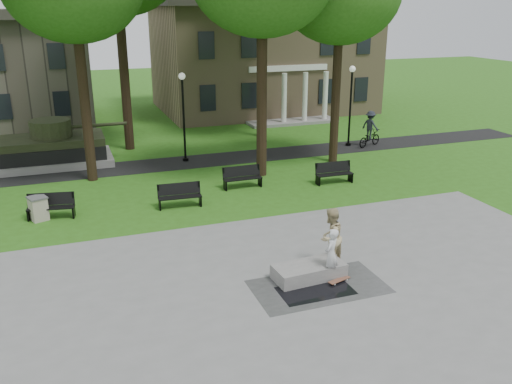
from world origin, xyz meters
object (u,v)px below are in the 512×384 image
Objects in this scene: concrete_block at (309,271)px; trash_bin at (38,208)px; friend_watching at (330,237)px; cyclist at (370,132)px; park_bench_0 at (51,205)px; skateboarder at (331,254)px.

trash_bin is (-7.92, 8.02, 0.24)m from concrete_block.
friend_watching is 16.38m from cyclist.
concrete_block is 11.27m from trash_bin.
friend_watching reaches higher than park_bench_0.
skateboarder is at bearing -36.03° from park_bench_0.
concrete_block is 1.13× the size of friend_watching.
trash_bin is (-8.51, 8.30, -0.36)m from skateboarder.
friend_watching is at bearing -158.66° from skateboarder.
park_bench_0 is at bearing -89.19° from skateboarder.
friend_watching is 11.62m from trash_bin.
cyclist is (9.50, 13.34, -0.12)m from friend_watching.
cyclist is at bearing -156.04° from friend_watching.
skateboarder is at bearing 121.41° from cyclist.
trash_bin is (-0.45, -0.08, -0.04)m from park_bench_0.
skateboarder is 0.97m from friend_watching.
friend_watching reaches higher than trash_bin.
skateboarder is at bearing -44.28° from trash_bin.
park_bench_0 is at bearing 9.88° from trash_bin.
trash_bin is at bearing 134.63° from concrete_block.
friend_watching reaches higher than concrete_block.
friend_watching is at bearing 30.18° from concrete_block.
cyclist is at bearing 28.07° from park_bench_0.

